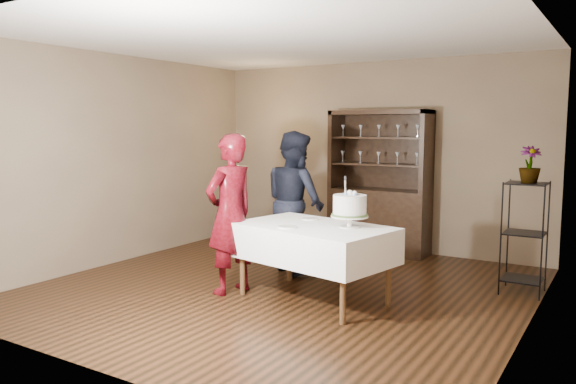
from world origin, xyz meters
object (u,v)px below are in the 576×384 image
Objects in this scene: woman at (230,214)px; cake at (350,207)px; man at (295,202)px; potted_plant at (530,165)px; plant_etagere at (525,233)px; cake_table at (313,243)px; china_hutch at (379,206)px.

woman is 3.33× the size of cake.
potted_plant is at bearing -140.96° from man.
woman is (-2.68, -1.61, 0.20)m from plant_etagere.
woman reaches higher than potted_plant.
cake_table is at bearing 159.11° from man.
potted_plant is at bearing -27.08° from china_hutch.
man reaches higher than plant_etagere.
woman is 1.29m from cake.
potted_plant is (2.58, 0.44, 0.52)m from man.
man reaches higher than woman.
woman is at bearing -102.65° from china_hutch.
potted_plant is (2.70, 1.59, 0.53)m from woman.
cake reaches higher than cake_table.
china_hutch is 3.92× the size of cake.
woman is at bearing -165.88° from cake_table.
plant_etagere is 2.61m from man.
woman reaches higher than cake_table.
china_hutch is 2.73m from woman.
man is at bearing -170.24° from potted_plant.
potted_plant is (1.81, 1.36, 0.79)m from cake_table.
plant_etagere is at bearing 37.75° from cake_table.
cake is (0.65, -2.36, 0.32)m from china_hutch.
cake_table is at bearing -167.11° from cake.
cake_table is 1.00× the size of man.
plant_etagere reaches higher than cake_table.
potted_plant is at bearing 36.95° from cake_table.
man is (0.12, 1.14, 0.01)m from woman.
cake_table is 3.36× the size of cake.
man is 1.41m from cake.
potted_plant is (1.45, 1.28, 0.40)m from cake.
cake_table is 2.40m from potted_plant.
china_hutch reaches higher than man.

